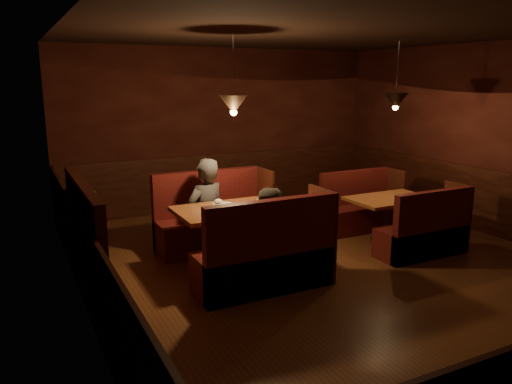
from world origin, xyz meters
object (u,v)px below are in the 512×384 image
main_table (236,221)px  second_table (389,209)px  second_bench_far (360,211)px  main_bench_far (213,224)px  main_bench_near (268,261)px  second_bench_near (426,235)px  diner_a (205,195)px  diner_b (273,222)px

main_table → second_table: main_table is taller
main_table → second_bench_far: main_table is taller
main_bench_far → second_table: bearing=-20.7°
main_bench_near → second_bench_near: (2.43, 0.04, -0.05)m
diner_a → second_table: bearing=147.0°
main_bench_near → second_bench_far: size_ratio=1.23×
second_bench_far → main_table: bearing=-165.7°
second_bench_near → diner_a: size_ratio=0.78×
second_bench_near → main_bench_far: bearing=146.5°
second_bench_near → diner_a: (-2.63, 1.37, 0.54)m
second_bench_far → diner_a: 2.68m
main_bench_near → second_bench_near: main_bench_near is taller
second_table → diner_a: (-2.60, 0.66, 0.35)m
second_table → diner_a: size_ratio=0.70×
second_bench_near → second_bench_far: bearing=90.0°
second_bench_far → diner_a: bearing=-179.0°
main_bench_far → main_table: bearing=-91.2°
diner_a → diner_b: diner_a is taller
main_bench_near → second_table: (2.41, 0.75, 0.15)m
main_bench_far → diner_a: (-0.19, -0.25, 0.49)m
diner_a → main_table: bearing=88.3°
main_table → second_bench_far: 2.55m
main_table → second_table: size_ratio=1.23×
second_bench_near → diner_b: size_ratio=0.88×
second_table → diner_a: diner_a is taller
main_bench_near → diner_a: (-0.19, 1.41, 0.49)m
second_table → main_table: bearing=178.1°
second_bench_far → diner_a: (-2.63, -0.05, 0.54)m
main_bench_far → diner_a: size_ratio=0.95×
main_table → second_table: (2.42, -0.08, -0.11)m
main_table → diner_b: 0.69m
second_table → diner_a: 2.71m
second_table → diner_b: (-2.24, -0.57, 0.25)m
second_bench_far → second_bench_near: bearing=-90.0°
second_table → diner_a: bearing=165.7°
main_table → diner_b: bearing=-74.4°
second_bench_near → main_bench_near: bearing=-179.0°
diner_b → second_table: bearing=26.3°
main_bench_far → second_bench_far: 2.44m
main_bench_near → second_bench_near: 2.43m
main_table → main_bench_near: bearing=-88.8°
main_bench_far → second_table: 2.58m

